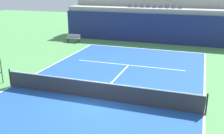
% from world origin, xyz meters
% --- Properties ---
extents(ground_plane, '(80.00, 80.00, 0.00)m').
position_xyz_m(ground_plane, '(0.00, 0.00, 0.00)').
color(ground_plane, '#4C8C4C').
extents(court_surface, '(11.00, 24.00, 0.01)m').
position_xyz_m(court_surface, '(0.00, 0.00, 0.01)').
color(court_surface, '#1E4C99').
rests_on(court_surface, ground_plane).
extents(baseline_far, '(11.00, 0.10, 0.00)m').
position_xyz_m(baseline_far, '(0.00, 11.95, 0.01)').
color(baseline_far, white).
rests_on(baseline_far, court_surface).
extents(sideline_left, '(0.10, 24.00, 0.00)m').
position_xyz_m(sideline_left, '(-5.45, 0.00, 0.01)').
color(sideline_left, white).
rests_on(sideline_left, court_surface).
extents(sideline_right, '(0.10, 24.00, 0.00)m').
position_xyz_m(sideline_right, '(5.45, 0.00, 0.01)').
color(sideline_right, white).
rests_on(sideline_right, court_surface).
extents(service_line_far, '(8.26, 0.10, 0.00)m').
position_xyz_m(service_line_far, '(0.00, 6.40, 0.01)').
color(service_line_far, white).
rests_on(service_line_far, court_surface).
extents(centre_service_line, '(0.10, 6.40, 0.00)m').
position_xyz_m(centre_service_line, '(0.00, 3.20, 0.01)').
color(centre_service_line, white).
rests_on(centre_service_line, court_surface).
extents(back_wall, '(18.94, 0.30, 2.98)m').
position_xyz_m(back_wall, '(0.00, 14.77, 1.49)').
color(back_wall, navy).
rests_on(back_wall, ground_plane).
extents(stands_tier_lower, '(18.94, 2.40, 3.46)m').
position_xyz_m(stands_tier_lower, '(0.00, 16.12, 1.73)').
color(stands_tier_lower, '#9E9E99').
rests_on(stands_tier_lower, ground_plane).
extents(stands_tier_upper, '(18.94, 2.40, 4.36)m').
position_xyz_m(stands_tier_upper, '(0.00, 18.52, 2.18)').
color(stands_tier_upper, '#9E9E99').
rests_on(stands_tier_upper, ground_plane).
extents(seating_row_lower, '(5.72, 0.44, 0.44)m').
position_xyz_m(seating_row_lower, '(0.00, 16.22, 3.58)').
color(seating_row_lower, slate).
rests_on(seating_row_lower, stands_tier_lower).
extents(tennis_net, '(11.08, 0.08, 1.07)m').
position_xyz_m(tennis_net, '(0.00, 0.00, 0.51)').
color(tennis_net, black).
rests_on(tennis_net, court_surface).
extents(player_bench, '(1.50, 0.40, 0.85)m').
position_xyz_m(player_bench, '(-7.69, 12.37, 0.51)').
color(player_bench, '#99999E').
rests_on(player_bench, ground_plane).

